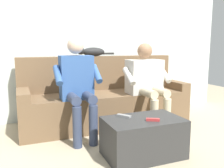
{
  "coord_description": "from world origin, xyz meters",
  "views": [
    {
      "loc": [
        1.11,
        2.95,
        1.08
      ],
      "look_at": [
        0.0,
        0.15,
        0.6
      ],
      "focal_mm": 38.15,
      "sensor_mm": 36.0,
      "label": 1
    }
  ],
  "objects_px": {
    "coffee_table": "(143,137)",
    "remote_red": "(153,120)",
    "cat_on_backrest": "(92,52)",
    "person_left_seated": "(147,80)",
    "person_right_seated": "(78,82)",
    "remote_gray": "(124,116)",
    "couch": "(104,100)"
  },
  "relations": [
    {
      "from": "couch",
      "to": "cat_on_backrest",
      "type": "bearing_deg",
      "value": -63.75
    },
    {
      "from": "person_left_seated",
      "to": "person_right_seated",
      "type": "distance_m",
      "value": 0.94
    },
    {
      "from": "person_left_seated",
      "to": "person_right_seated",
      "type": "height_order",
      "value": "person_right_seated"
    },
    {
      "from": "cat_on_backrest",
      "to": "remote_red",
      "type": "xyz_separation_m",
      "value": [
        -0.16,
        1.45,
        -0.61
      ]
    },
    {
      "from": "couch",
      "to": "cat_on_backrest",
      "type": "distance_m",
      "value": 0.72
    },
    {
      "from": "couch",
      "to": "person_left_seated",
      "type": "height_order",
      "value": "person_left_seated"
    },
    {
      "from": "cat_on_backrest",
      "to": "remote_gray",
      "type": "relative_size",
      "value": 3.75
    },
    {
      "from": "person_left_seated",
      "to": "person_right_seated",
      "type": "bearing_deg",
      "value": 1.39
    },
    {
      "from": "person_left_seated",
      "to": "cat_on_backrest",
      "type": "relative_size",
      "value": 2.01
    },
    {
      "from": "coffee_table",
      "to": "person_right_seated",
      "type": "bearing_deg",
      "value": -57.78
    },
    {
      "from": "couch",
      "to": "person_right_seated",
      "type": "relative_size",
      "value": 1.93
    },
    {
      "from": "remote_gray",
      "to": "remote_red",
      "type": "height_order",
      "value": "remote_red"
    },
    {
      "from": "couch",
      "to": "person_right_seated",
      "type": "bearing_deg",
      "value": 39.5
    },
    {
      "from": "coffee_table",
      "to": "cat_on_backrest",
      "type": "relative_size",
      "value": 1.36
    },
    {
      "from": "couch",
      "to": "coffee_table",
      "type": "xyz_separation_m",
      "value": [
        0.0,
        1.13,
        -0.14
      ]
    },
    {
      "from": "person_right_seated",
      "to": "remote_gray",
      "type": "height_order",
      "value": "person_right_seated"
    },
    {
      "from": "person_left_seated",
      "to": "remote_gray",
      "type": "relative_size",
      "value": 7.55
    },
    {
      "from": "person_left_seated",
      "to": "remote_gray",
      "type": "height_order",
      "value": "person_left_seated"
    },
    {
      "from": "remote_gray",
      "to": "person_right_seated",
      "type": "bearing_deg",
      "value": -8.53
    },
    {
      "from": "person_right_seated",
      "to": "couch",
      "type": "bearing_deg",
      "value": -140.5
    },
    {
      "from": "coffee_table",
      "to": "remote_red",
      "type": "distance_m",
      "value": 0.23
    },
    {
      "from": "cat_on_backrest",
      "to": "remote_red",
      "type": "height_order",
      "value": "cat_on_backrest"
    },
    {
      "from": "cat_on_backrest",
      "to": "coffee_table",
      "type": "bearing_deg",
      "value": 94.7
    },
    {
      "from": "cat_on_backrest",
      "to": "remote_gray",
      "type": "xyz_separation_m",
      "value": [
        0.04,
        1.23,
        -0.61
      ]
    },
    {
      "from": "person_left_seated",
      "to": "cat_on_backrest",
      "type": "distance_m",
      "value": 0.9
    },
    {
      "from": "couch",
      "to": "person_right_seated",
      "type": "xyz_separation_m",
      "value": [
        0.47,
        0.39,
        0.34
      ]
    },
    {
      "from": "person_left_seated",
      "to": "remote_red",
      "type": "xyz_separation_m",
      "value": [
        0.42,
        0.86,
        -0.25
      ]
    },
    {
      "from": "coffee_table",
      "to": "remote_gray",
      "type": "bearing_deg",
      "value": -39.96
    },
    {
      "from": "coffee_table",
      "to": "person_left_seated",
      "type": "relative_size",
      "value": 0.68
    },
    {
      "from": "coffee_table",
      "to": "remote_red",
      "type": "relative_size",
      "value": 6.03
    },
    {
      "from": "coffee_table",
      "to": "person_left_seated",
      "type": "distance_m",
      "value": 1.01
    },
    {
      "from": "coffee_table",
      "to": "remote_red",
      "type": "bearing_deg",
      "value": 115.2
    }
  ]
}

